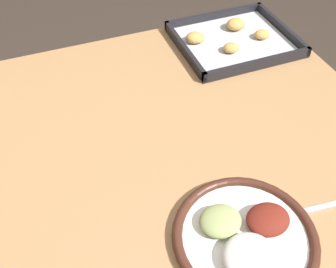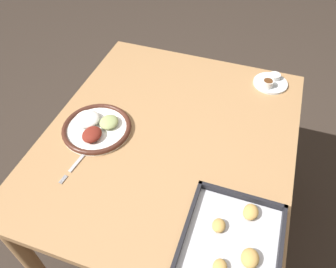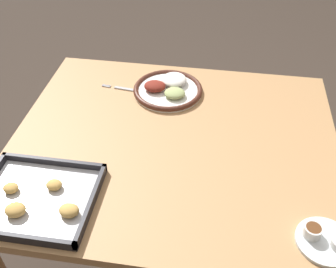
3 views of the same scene
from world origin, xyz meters
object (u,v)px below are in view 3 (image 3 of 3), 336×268
at_px(dinner_plate, 168,89).
at_px(fork, 127,89).
at_px(baking_tray, 38,199).
at_px(saucer_plate, 325,239).

bearing_deg(dinner_plate, fork, 3.88).
height_order(dinner_plate, baking_tray, dinner_plate).
bearing_deg(baking_tray, dinner_plate, -115.41).
xyz_separation_m(fork, saucer_plate, (-0.66, 0.59, 0.01)).
xyz_separation_m(dinner_plate, baking_tray, (0.28, 0.59, -0.00)).
bearing_deg(baking_tray, fork, -101.79).
bearing_deg(dinner_plate, baking_tray, 64.59).
height_order(saucer_plate, baking_tray, same).
bearing_deg(saucer_plate, fork, -41.86).
bearing_deg(saucer_plate, baking_tray, -0.87).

